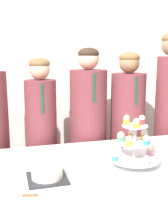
# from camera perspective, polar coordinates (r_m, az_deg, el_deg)

# --- Properties ---
(wall_back) EXTENTS (9.00, 0.06, 2.70)m
(wall_back) POSITION_cam_1_polar(r_m,az_deg,el_deg) (2.76, -1.86, 10.67)
(wall_back) COLOR silver
(wall_back) RESTS_ON ground_plane
(table) EXTENTS (1.62, 0.80, 0.74)m
(table) POSITION_cam_1_polar(r_m,az_deg,el_deg) (1.99, 6.29, -19.48)
(table) COLOR white
(table) RESTS_ON ground_plane
(round_cake) EXTENTS (0.21, 0.21, 0.10)m
(round_cake) POSITION_cam_1_polar(r_m,az_deg,el_deg) (1.54, -7.52, -11.81)
(round_cake) COLOR #232328
(round_cake) RESTS_ON table
(cake_knife) EXTENTS (0.25, 0.07, 0.01)m
(cake_knife) POSITION_cam_1_polar(r_m,az_deg,el_deg) (1.40, -8.96, -16.41)
(cake_knife) COLOR silver
(cake_knife) RESTS_ON table
(cupcake_stand) EXTENTS (0.31, 0.31, 0.31)m
(cupcake_stand) POSITION_cam_1_polar(r_m,az_deg,el_deg) (1.70, 10.19, -6.37)
(cupcake_stand) COLOR silver
(cupcake_stand) RESTS_ON table
(student_1) EXTENTS (0.25, 0.25, 1.37)m
(student_1) POSITION_cam_1_polar(r_m,az_deg,el_deg) (2.31, -8.54, -7.12)
(student_1) COLOR brown
(student_1) RESTS_ON ground_plane
(student_2) EXTENTS (0.30, 0.31, 1.45)m
(student_2) POSITION_cam_1_polar(r_m,az_deg,el_deg) (2.37, 0.87, -5.92)
(student_2) COLOR brown
(student_2) RESTS_ON ground_plane
(student_3) EXTENTS (0.29, 0.30, 1.42)m
(student_3) POSITION_cam_1_polar(r_m,az_deg,el_deg) (2.49, 8.71, -5.47)
(student_3) COLOR brown
(student_3) RESTS_ON ground_plane
(student_4) EXTENTS (0.25, 0.26, 1.58)m
(student_4) POSITION_cam_1_polar(r_m,az_deg,el_deg) (2.65, 16.74, -2.25)
(student_4) COLOR brown
(student_4) RESTS_ON ground_plane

